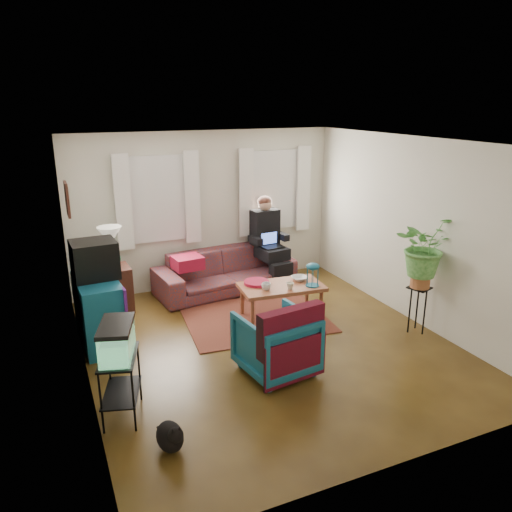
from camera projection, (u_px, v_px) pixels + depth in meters
name	position (u px, v px, depth m)	size (l,w,h in m)	color
floor	(268.00, 344.00, 6.54)	(4.50, 5.00, 0.01)	#4F2B14
ceiling	(270.00, 142.00, 5.76)	(4.50, 5.00, 0.01)	white
wall_back	(206.00, 210.00, 8.34)	(4.50, 0.01, 2.60)	silver
wall_front	(402.00, 332.00, 3.97)	(4.50, 0.01, 2.60)	silver
wall_left	(77.00, 274.00, 5.29)	(0.01, 5.00, 2.60)	silver
wall_right	(414.00, 231.00, 7.01)	(0.01, 5.00, 2.60)	silver
window_left	(158.00, 199.00, 7.94)	(1.08, 0.04, 1.38)	white
window_right	(274.00, 190.00, 8.72)	(1.08, 0.04, 1.38)	white
curtains_left	(159.00, 200.00, 7.87)	(1.36, 0.06, 1.50)	white
curtains_right	(276.00, 191.00, 8.65)	(1.36, 0.06, 1.50)	white
picture_frame	(68.00, 199.00, 5.85)	(0.04, 0.32, 0.40)	#3D2616
area_rug	(255.00, 318.00, 7.30)	(2.00, 1.60, 0.01)	brown
sofa	(225.00, 265.00, 8.26)	(2.30, 0.91, 0.90)	brown
seated_person	(268.00, 244.00, 8.59)	(0.58, 0.71, 1.37)	black
side_table	(115.00, 289.00, 7.50)	(0.47, 0.47, 0.69)	#402118
table_lamp	(111.00, 248.00, 7.31)	(0.35, 0.35, 0.63)	white
dresser	(99.00, 312.00, 6.43)	(0.50, 0.99, 0.89)	#125A70
crt_tv	(94.00, 259.00, 6.32)	(0.55, 0.50, 0.48)	black
aquarium_stand	(121.00, 386.00, 4.97)	(0.34, 0.60, 0.67)	black
aquarium	(117.00, 340.00, 4.82)	(0.30, 0.55, 0.35)	#7FD899
black_cat	(170.00, 434.00, 4.54)	(0.24, 0.38, 0.32)	black
armchair	(276.00, 340.00, 5.78)	(0.79, 0.74, 0.81)	#105161
serape_throw	(292.00, 337.00, 5.47)	(0.82, 0.19, 0.67)	#9E0A0A
coffee_table	(281.00, 301.00, 7.30)	(1.20, 0.65, 0.50)	olive
cup_a	(266.00, 286.00, 7.03)	(0.14, 0.14, 0.11)	white
cup_b	(290.00, 286.00, 7.05)	(0.11, 0.11, 0.10)	beige
bowl	(299.00, 278.00, 7.42)	(0.24, 0.24, 0.06)	white
snack_tray	(257.00, 282.00, 7.27)	(0.37, 0.37, 0.04)	#B21414
birdcage	(313.00, 274.00, 7.15)	(0.20, 0.20, 0.35)	#115B6B
plant_stand	(417.00, 310.00, 6.81)	(0.28, 0.28, 0.66)	black
potted_plant	(423.00, 255.00, 6.57)	(0.75, 0.65, 0.83)	#599947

